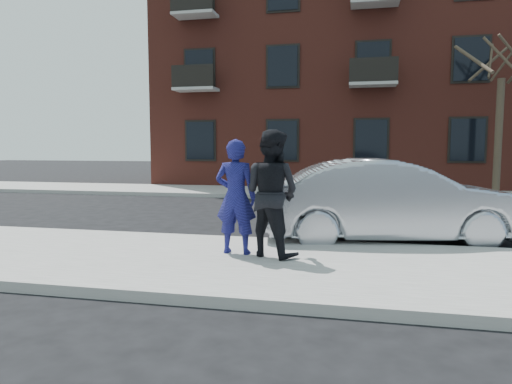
% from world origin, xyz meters
% --- Properties ---
extents(ground, '(100.00, 100.00, 0.00)m').
position_xyz_m(ground, '(0.00, 0.00, 0.00)').
color(ground, black).
rests_on(ground, ground).
extents(near_sidewalk, '(50.00, 3.50, 0.15)m').
position_xyz_m(near_sidewalk, '(0.00, -0.25, 0.07)').
color(near_sidewalk, gray).
rests_on(near_sidewalk, ground).
extents(near_curb, '(50.00, 0.10, 0.15)m').
position_xyz_m(near_curb, '(0.00, 1.55, 0.07)').
color(near_curb, '#999691').
rests_on(near_curb, ground).
extents(far_sidewalk, '(50.00, 3.50, 0.15)m').
position_xyz_m(far_sidewalk, '(0.00, 11.25, 0.07)').
color(far_sidewalk, gray).
rests_on(far_sidewalk, ground).
extents(far_curb, '(50.00, 0.10, 0.15)m').
position_xyz_m(far_curb, '(0.00, 9.45, 0.07)').
color(far_curb, '#999691').
rests_on(far_curb, ground).
extents(apartment_building, '(24.30, 10.30, 12.30)m').
position_xyz_m(apartment_building, '(2.00, 18.00, 6.16)').
color(apartment_building, maroon).
rests_on(apartment_building, ground).
extents(street_tree, '(3.60, 3.60, 6.80)m').
position_xyz_m(street_tree, '(4.50, 11.00, 5.52)').
color(street_tree, '#31281D').
rests_on(street_tree, far_sidewalk).
extents(silver_sedan, '(5.34, 2.70, 1.68)m').
position_xyz_m(silver_sedan, '(0.18, 2.30, 0.84)').
color(silver_sedan, '#999BA3').
rests_on(silver_sedan, ground).
extents(man_hoodie, '(0.70, 0.52, 1.90)m').
position_xyz_m(man_hoodie, '(-2.46, 0.21, 1.10)').
color(man_hoodie, navy).
rests_on(man_hoodie, near_sidewalk).
extents(man_peacoat, '(1.22, 1.11, 2.04)m').
position_xyz_m(man_peacoat, '(-1.86, 0.19, 1.17)').
color(man_peacoat, black).
rests_on(man_peacoat, near_sidewalk).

